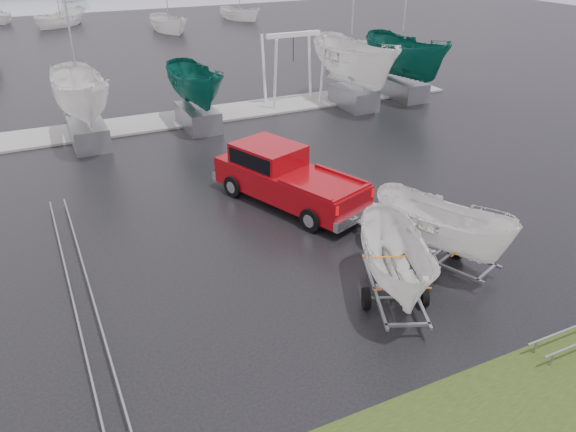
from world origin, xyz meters
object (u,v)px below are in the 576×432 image
at_px(pickup_truck, 283,175).
at_px(trailer_parked, 401,216).
at_px(trailer_hitched, 448,184).
at_px(boat_hoist, 293,59).

height_order(pickup_truck, trailer_parked, trailer_parked).
xyz_separation_m(pickup_truck, trailer_parked, (-0.00, -7.25, 1.64)).
height_order(pickup_truck, trailer_hitched, trailer_hitched).
relative_size(trailer_hitched, boat_hoist, 1.25).
xyz_separation_m(pickup_truck, trailer_hitched, (2.34, -6.25, 1.69)).
relative_size(pickup_truck, trailer_parked, 1.32).
bearing_deg(trailer_parked, pickup_truck, 112.66).
bearing_deg(boat_hoist, pickup_truck, -117.78).
relative_size(pickup_truck, trailer_hitched, 1.30).
distance_m(trailer_hitched, trailer_parked, 2.55).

